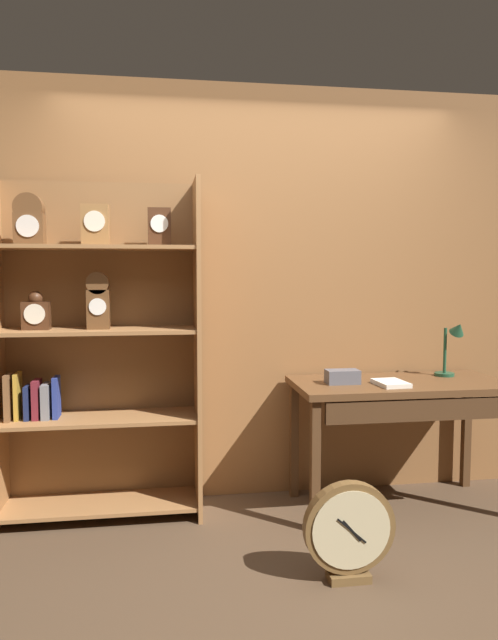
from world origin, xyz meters
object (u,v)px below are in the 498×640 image
bookshelf (93,347)px  desk_lamp (453,345)px  workbench (401,398)px  round_clock_large (349,531)px  open_repair_manual (391,383)px  toolbox_small (342,377)px

bookshelf → desk_lamp: bookshelf is taller
workbench → round_clock_large: (-0.57, -0.76, -0.44)m
workbench → open_repair_manual: 0.17m
desk_lamp → toolbox_small: 0.78m
desk_lamp → open_repair_manual: 0.57m
desk_lamp → toolbox_small: bearing=-170.9°
bookshelf → workbench: size_ratio=1.54×
bookshelf → open_repair_manual: bearing=-8.6°
open_repair_manual → round_clock_large: bearing=-128.6°
workbench → toolbox_small: bearing=178.3°
bookshelf → round_clock_large: bookshelf is taller
bookshelf → open_repair_manual: bookshelf is taller
bookshelf → round_clock_large: 1.73m
workbench → round_clock_large: workbench is taller
bookshelf → workbench: bearing=-5.5°
open_repair_manual → round_clock_large: 0.99m
desk_lamp → open_repair_manual: bearing=-156.4°
desk_lamp → workbench: bearing=-161.5°
workbench → open_repair_manual: size_ratio=5.83×
round_clock_large → open_repair_manual: bearing=55.2°
bookshelf → toolbox_small: bookshelf is taller
workbench → toolbox_small: toolbox_small is taller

